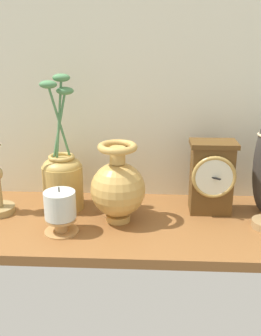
% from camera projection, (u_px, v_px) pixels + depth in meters
% --- Properties ---
extents(ground_plane, '(1.00, 0.36, 0.02)m').
position_uv_depth(ground_plane, '(129.00, 225.00, 0.98)').
color(ground_plane, brown).
extents(back_wall, '(1.20, 0.02, 0.65)m').
position_uv_depth(back_wall, '(133.00, 81.00, 1.04)').
color(back_wall, silver).
rests_on(back_wall, ground_plane).
extents(mantel_clock, '(0.12, 0.09, 0.19)m').
position_uv_depth(mantel_clock, '(212.00, 177.00, 0.99)').
color(mantel_clock, '#583A19').
rests_on(mantel_clock, ground_plane).
extents(brass_vase_bulbous, '(0.14, 0.14, 0.20)m').
position_uv_depth(brass_vase_bulbous, '(118.00, 188.00, 0.94)').
color(brass_vase_bulbous, tan).
rests_on(brass_vase_bulbous, ground_plane).
extents(brass_vase_jar, '(0.11, 0.11, 0.36)m').
position_uv_depth(brass_vase_jar, '(63.00, 177.00, 1.02)').
color(brass_vase_jar, tan).
rests_on(brass_vase_jar, ground_plane).
extents(pillar_candle_front, '(0.08, 0.08, 0.11)m').
position_uv_depth(pillar_candle_front, '(60.00, 210.00, 0.90)').
color(pillar_candle_front, tan).
rests_on(pillar_candle_front, ground_plane).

